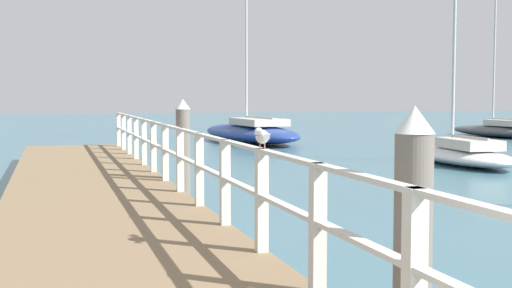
{
  "coord_description": "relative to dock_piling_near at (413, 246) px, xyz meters",
  "views": [
    {
      "loc": [
        -0.7,
        -1.28,
        2.13
      ],
      "look_at": [
        2.15,
        8.18,
        1.42
      ],
      "focal_mm": 47.96,
      "sensor_mm": 36.0,
      "label": 1
    }
  ],
  "objects": [
    {
      "name": "seagull_foreground",
      "position": [
        -0.38,
        2.47,
        0.67
      ],
      "size": [
        0.19,
        0.48,
        0.21
      ],
      "rotation": [
        0.0,
        0.0,
        6.2
      ],
      "color": "white",
      "rests_on": "pier_railing"
    },
    {
      "name": "dock_piling_far",
      "position": [
        0.0,
        8.96,
        0.0
      ],
      "size": [
        0.29,
        0.29,
        2.06
      ],
      "color": "#6B6056",
      "rests_on": "ground_plane"
    },
    {
      "name": "pier_deck",
      "position": [
        -1.79,
        8.01,
        -0.8
      ],
      "size": [
        2.99,
        22.17,
        0.47
      ],
      "primitive_type": "cube",
      "color": "#846B4C",
      "rests_on": "ground_plane"
    },
    {
      "name": "pier_railing",
      "position": [
        -0.38,
        8.01,
        0.11
      ],
      "size": [
        0.12,
        20.69,
        1.1
      ],
      "color": "beige",
      "rests_on": "pier_deck"
    },
    {
      "name": "boat_1",
      "position": [
        9.65,
        14.15,
        -0.71
      ],
      "size": [
        2.58,
        6.3,
        6.06
      ],
      "rotation": [
        0.0,
        0.0,
        -0.09
      ],
      "color": "white",
      "rests_on": "ground_plane"
    },
    {
      "name": "boat_2",
      "position": [
        19.33,
        25.39,
        -0.66
      ],
      "size": [
        2.85,
        6.36,
        8.25
      ],
      "rotation": [
        0.0,
        0.0,
        0.13
      ],
      "color": "#4C4C51",
      "rests_on": "ground_plane"
    },
    {
      "name": "boat_5",
      "position": [
        6.18,
        25.39,
        -0.58
      ],
      "size": [
        3.76,
        8.94,
        9.13
      ],
      "rotation": [
        0.0,
        0.0,
        0.09
      ],
      "color": "navy",
      "rests_on": "ground_plane"
    },
    {
      "name": "dock_piling_near",
      "position": [
        0.0,
        0.0,
        0.0
      ],
      "size": [
        0.29,
        0.29,
        2.06
      ],
      "color": "#6B6056",
      "rests_on": "ground_plane"
    }
  ]
}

